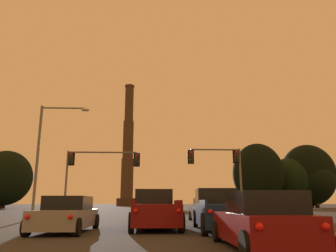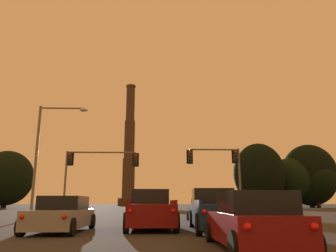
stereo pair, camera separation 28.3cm
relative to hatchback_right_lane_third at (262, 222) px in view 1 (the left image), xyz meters
name	(u,v)px [view 1 (the left image)]	position (x,y,z in m)	size (l,w,h in m)	color
hatchback_right_lane_third	(262,222)	(0.00, 0.00, 0.00)	(1.91, 4.11, 1.44)	maroon
pickup_truck_center_lane_second	(154,210)	(-2.75, 7.18, 0.14)	(2.35, 5.56, 1.82)	maroon
sedan_left_lane_second	(67,215)	(-6.34, 5.46, 0.00)	(2.00, 4.71, 1.43)	gray
pickup_truck_right_lane_second	(221,211)	(0.16, 6.01, 0.14)	(2.43, 5.59, 1.82)	navy
hatchback_right_lane_front	(207,211)	(0.67, 12.89, 0.00)	(2.06, 4.17, 1.44)	#4C4F54
traffic_light_overhead_right	(223,164)	(3.30, 19.90, 3.80)	(4.83, 0.50, 5.86)	slate
traffic_light_overhead_left	(92,165)	(-8.29, 20.91, 3.75)	(6.66, 0.50, 5.70)	slate
street_lamp	(47,147)	(-10.80, 15.87, 4.56)	(3.72, 0.36, 8.42)	slate
smokestack	(128,156)	(-12.29, 110.69, 17.05)	(7.10, 7.10, 45.10)	#3C2B22
treeline_center_left	(258,174)	(19.96, 62.03, 6.59)	(11.03, 9.93, 13.93)	black
treeline_far_right	(290,179)	(29.17, 67.17, 5.90)	(10.97, 9.88, 11.44)	black
treeline_left_mid	(315,179)	(34.33, 65.86, 5.77)	(9.10, 8.19, 10.62)	black
treeline_right_mid	(308,175)	(33.87, 67.87, 6.94)	(12.74, 11.47, 14.78)	black
treeline_center_right	(258,181)	(21.68, 67.64, 5.44)	(10.53, 9.48, 10.94)	black
treeline_far_left	(5,178)	(-34.37, 63.12, 5.68)	(11.24, 10.11, 12.14)	black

